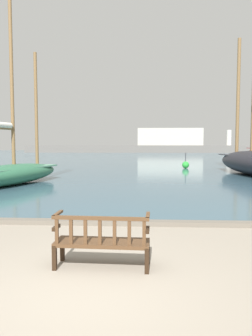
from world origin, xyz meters
name	(u,v)px	position (x,y,z in m)	size (l,w,h in m)	color
ground_plane	(81,293)	(0.00, 0.00, 0.00)	(160.00, 160.00, 0.00)	gray
harbor_water	(138,157)	(0.00, 44.00, 0.04)	(100.00, 80.00, 0.08)	#385666
quay_edge_kerb	(110,223)	(0.00, 3.85, 0.06)	(40.00, 0.30, 0.12)	#675F54
park_bench	(102,240)	(0.17, 0.96, 0.47)	(1.62, 0.59, 0.92)	black
sailboat_far_starboard	(12,171)	(-5.51, 11.00, 0.77)	(3.60, 7.28, 9.08)	#2D6647
channel_buoy	(186,165)	(4.21, 21.89, 0.36)	(0.55, 0.55, 1.25)	green
far_breakwater	(151,145)	(2.27, 63.75, 1.69)	(48.07, 2.40, 5.15)	#66605B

